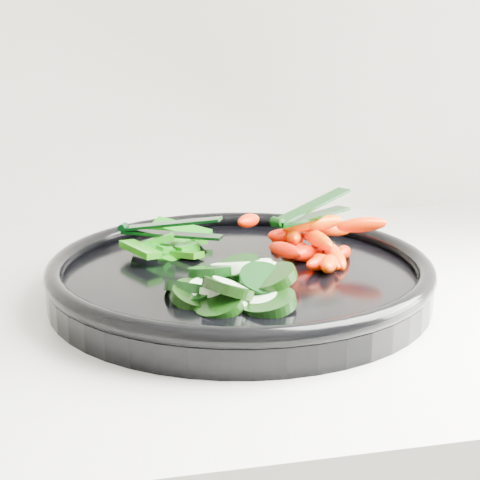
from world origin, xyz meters
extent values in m
cube|color=silver|center=(0.00, 1.70, 0.92)|extent=(2.02, 0.62, 0.03)
cylinder|color=black|center=(-0.23, 1.67, 0.94)|extent=(0.45, 0.45, 0.02)
torus|color=black|center=(-0.23, 1.67, 0.96)|extent=(0.45, 0.45, 0.02)
cylinder|color=black|center=(-0.26, 1.57, 0.96)|extent=(0.06, 0.06, 0.03)
cylinder|color=beige|center=(-0.26, 1.58, 0.96)|extent=(0.04, 0.04, 0.02)
cylinder|color=black|center=(-0.28, 1.62, 0.96)|extent=(0.06, 0.06, 0.03)
cylinder|color=#B7D6AB|center=(-0.26, 1.60, 0.96)|extent=(0.04, 0.04, 0.02)
cylinder|color=black|center=(-0.28, 1.60, 0.96)|extent=(0.06, 0.06, 0.03)
cylinder|color=beige|center=(-0.27, 1.60, 0.96)|extent=(0.04, 0.04, 0.02)
cylinder|color=black|center=(-0.22, 1.57, 0.96)|extent=(0.07, 0.07, 0.02)
cylinder|color=#D8F2C2|center=(-0.23, 1.58, 0.96)|extent=(0.04, 0.04, 0.02)
cylinder|color=black|center=(-0.26, 1.64, 0.96)|extent=(0.05, 0.06, 0.02)
cylinder|color=#E2FBC9|center=(-0.25, 1.64, 0.96)|extent=(0.04, 0.04, 0.02)
cylinder|color=black|center=(-0.28, 1.60, 0.96)|extent=(0.05, 0.05, 0.01)
cylinder|color=beige|center=(-0.28, 1.61, 0.96)|extent=(0.05, 0.05, 0.01)
cylinder|color=black|center=(-0.21, 1.60, 0.97)|extent=(0.06, 0.06, 0.03)
cylinder|color=beige|center=(-0.22, 1.62, 0.97)|extent=(0.03, 0.03, 0.02)
cylinder|color=black|center=(-0.26, 1.63, 0.97)|extent=(0.04, 0.04, 0.02)
cylinder|color=beige|center=(-0.24, 1.64, 0.97)|extent=(0.04, 0.04, 0.02)
cylinder|color=black|center=(-0.26, 1.58, 0.97)|extent=(0.05, 0.05, 0.03)
cylinder|color=#DBF7C5|center=(-0.25, 1.58, 0.97)|extent=(0.04, 0.04, 0.02)
cylinder|color=black|center=(-0.22, 1.60, 0.97)|extent=(0.06, 0.06, 0.03)
cylinder|color=beige|center=(-0.21, 1.61, 0.97)|extent=(0.05, 0.05, 0.03)
cylinder|color=black|center=(-0.24, 1.64, 0.97)|extent=(0.06, 0.06, 0.02)
cylinder|color=#D7FBC9|center=(-0.22, 1.63, 0.97)|extent=(0.03, 0.03, 0.02)
ellipsoid|color=#FE5F00|center=(-0.13, 1.67, 0.96)|extent=(0.02, 0.05, 0.03)
ellipsoid|color=#FF1D00|center=(-0.15, 1.66, 0.96)|extent=(0.04, 0.04, 0.02)
ellipsoid|color=#FF4100|center=(-0.14, 1.66, 0.96)|extent=(0.03, 0.04, 0.01)
ellipsoid|color=#E75000|center=(-0.16, 1.71, 0.96)|extent=(0.03, 0.04, 0.02)
ellipsoid|color=#EE2500|center=(-0.12, 1.68, 0.96)|extent=(0.03, 0.05, 0.02)
ellipsoid|color=#FF1A00|center=(-0.16, 1.70, 0.96)|extent=(0.03, 0.05, 0.02)
ellipsoid|color=red|center=(-0.14, 1.65, 0.96)|extent=(0.04, 0.05, 0.03)
ellipsoid|color=#FF0F00|center=(-0.15, 1.69, 0.96)|extent=(0.06, 0.04, 0.03)
ellipsoid|color=#EB2300|center=(-0.17, 1.75, 0.96)|extent=(0.02, 0.04, 0.02)
ellipsoid|color=red|center=(-0.19, 1.66, 0.98)|extent=(0.04, 0.05, 0.02)
ellipsoid|color=#E91000|center=(-0.13, 1.74, 0.98)|extent=(0.04, 0.06, 0.03)
ellipsoid|color=#DF3C00|center=(-0.17, 1.70, 0.98)|extent=(0.03, 0.05, 0.03)
ellipsoid|color=#FA2400|center=(-0.14, 1.69, 0.98)|extent=(0.03, 0.06, 0.02)
ellipsoid|color=red|center=(-0.17, 1.71, 0.98)|extent=(0.05, 0.04, 0.03)
ellipsoid|color=#FF4000|center=(-0.11, 1.72, 0.98)|extent=(0.05, 0.03, 0.02)
ellipsoid|color=#FF6000|center=(-0.15, 1.70, 0.99)|extent=(0.05, 0.02, 0.03)
ellipsoid|color=#F23100|center=(-0.21, 1.72, 0.99)|extent=(0.04, 0.04, 0.02)
ellipsoid|color=#F55D00|center=(-0.13, 1.70, 0.99)|extent=(0.05, 0.02, 0.02)
ellipsoid|color=#E13E00|center=(-0.10, 1.68, 0.99)|extent=(0.06, 0.03, 0.02)
cube|color=#1E690A|center=(-0.28, 1.75, 0.96)|extent=(0.04, 0.06, 0.02)
cube|color=#1D700A|center=(-0.29, 1.74, 0.96)|extent=(0.05, 0.05, 0.02)
cube|color=#11750B|center=(-0.26, 1.77, 0.96)|extent=(0.03, 0.05, 0.02)
cube|color=#136109|center=(-0.28, 1.72, 0.96)|extent=(0.04, 0.04, 0.01)
cube|color=#096209|center=(-0.28, 1.75, 0.96)|extent=(0.05, 0.07, 0.03)
cube|color=#0A690E|center=(-0.31, 1.76, 0.96)|extent=(0.03, 0.06, 0.03)
cube|color=#106C0A|center=(-0.31, 1.74, 0.97)|extent=(0.05, 0.02, 0.02)
cube|color=#166309|center=(-0.32, 1.72, 0.97)|extent=(0.04, 0.06, 0.01)
cube|color=#0C6209|center=(-0.27, 1.78, 0.97)|extent=(0.07, 0.05, 0.02)
cylinder|color=black|center=(-0.19, 1.67, 1.00)|extent=(0.01, 0.01, 0.01)
cube|color=black|center=(-0.15, 1.70, 1.00)|extent=(0.10, 0.08, 0.00)
cube|color=black|center=(-0.15, 1.70, 1.01)|extent=(0.10, 0.07, 0.02)
cylinder|color=black|center=(-0.34, 1.77, 0.98)|extent=(0.01, 0.01, 0.01)
cube|color=black|center=(-0.29, 1.75, 0.97)|extent=(0.11, 0.06, 0.00)
cube|color=black|center=(-0.29, 1.75, 0.99)|extent=(0.11, 0.06, 0.02)
camera|label=1|loc=(-0.35, 1.06, 1.16)|focal=50.00mm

